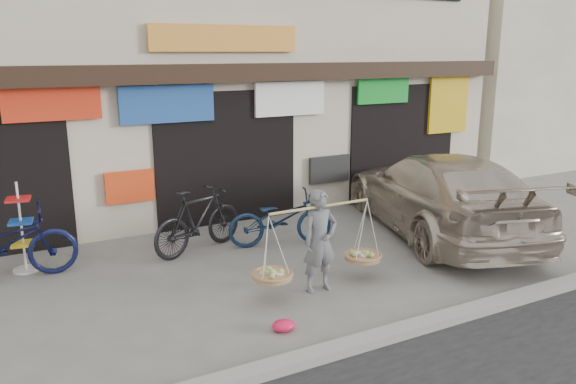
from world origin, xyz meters
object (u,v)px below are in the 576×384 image
street_vendor (320,245)px  bike_1 (198,220)px  bike_2 (280,219)px  display_rack (22,236)px  bike_0 (0,245)px  suv (439,193)px

street_vendor → bike_1: 2.65m
bike_2 → display_rack: size_ratio=1.29×
bike_1 → display_rack: 2.83m
display_rack → bike_1: bearing=-8.8°
display_rack → street_vendor: bearing=-37.1°
street_vendor → bike_2: 2.11m
bike_0 → bike_2: 4.57m
bike_2 → bike_1: bearing=89.6°
bike_0 → display_rack: size_ratio=1.50×
bike_2 → bike_0: bearing=98.3°
street_vendor → suv: bearing=19.8°
bike_1 → bike_2: size_ratio=1.00×
street_vendor → bike_1: size_ratio=1.11×
street_vendor → bike_2: street_vendor is taller
street_vendor → display_rack: (-3.81, 2.88, -0.11)m
bike_1 → bike_2: 1.48m
street_vendor → bike_0: street_vendor is taller
street_vendor → bike_2: size_ratio=1.11×
suv → bike_0: bearing=6.6°
bike_1 → suv: suv is taller
street_vendor → display_rack: size_ratio=1.44×
bike_0 → bike_1: (3.12, -0.14, -0.01)m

